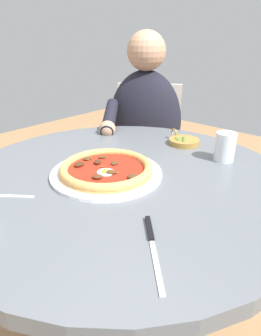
% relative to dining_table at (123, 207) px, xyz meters
% --- Properties ---
extents(dining_table, '(1.01, 1.01, 0.75)m').
position_rel_dining_table_xyz_m(dining_table, '(0.00, 0.00, 0.00)').
color(dining_table, '#565B60').
rests_on(dining_table, ground).
extents(pizza_on_plate, '(0.33, 0.33, 0.04)m').
position_rel_dining_table_xyz_m(pizza_on_plate, '(-0.03, 0.04, 0.13)').
color(pizza_on_plate, white).
rests_on(pizza_on_plate, dining_table).
extents(water_glass, '(0.07, 0.07, 0.09)m').
position_rel_dining_table_xyz_m(water_glass, '(0.30, -0.18, 0.16)').
color(water_glass, silver).
rests_on(water_glass, dining_table).
extents(steak_knife, '(0.16, 0.16, 0.01)m').
position_rel_dining_table_xyz_m(steak_knife, '(-0.19, -0.25, 0.12)').
color(steak_knife, silver).
rests_on(steak_knife, dining_table).
extents(olive_pan, '(0.11, 0.14, 0.04)m').
position_rel_dining_table_xyz_m(olive_pan, '(0.35, 0.01, 0.13)').
color(olive_pan, olive).
rests_on(olive_pan, dining_table).
extents(fork_utensil, '(0.12, 0.15, 0.00)m').
position_rel_dining_table_xyz_m(fork_utensil, '(-0.31, 0.15, 0.12)').
color(fork_utensil, '#BCBCC1').
rests_on(fork_utensil, dining_table).
extents(diner_person, '(0.58, 0.44, 1.15)m').
position_rel_dining_table_xyz_m(diner_person, '(0.57, 0.38, -0.12)').
color(diner_person, '#282833').
rests_on(diner_person, ground).
extents(cafe_chair_diner, '(0.57, 0.57, 0.87)m').
position_rel_dining_table_xyz_m(cafe_chair_diner, '(0.70, 0.46, -0.11)').
color(cafe_chair_diner, beige).
rests_on(cafe_chair_diner, ground).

